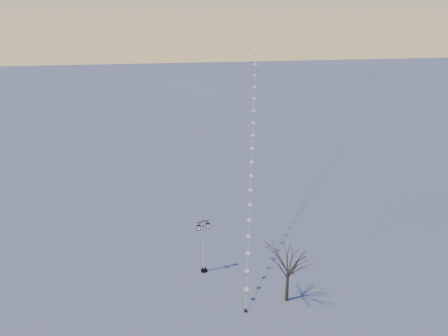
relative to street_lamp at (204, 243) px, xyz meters
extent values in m
plane|color=#606061|center=(-0.18, -3.82, -2.52)|extent=(300.00, 300.00, 0.00)
cylinder|color=black|center=(0.00, 0.00, -2.45)|extent=(0.51, 0.51, 0.14)
cylinder|color=black|center=(0.00, 0.00, -2.32)|extent=(0.36, 0.36, 0.13)
cylinder|color=white|center=(0.00, 0.00, -0.13)|extent=(0.12, 0.12, 4.25)
cylinder|color=black|center=(0.00, 0.00, 1.50)|extent=(0.18, 0.18, 0.05)
cube|color=black|center=(0.00, 0.00, 1.86)|extent=(0.84, 0.29, 0.05)
sphere|color=black|center=(0.00, 0.00, 1.97)|extent=(0.13, 0.13, 0.13)
pyramid|color=black|center=(-0.37, -0.10, 1.73)|extent=(0.40, 0.40, 0.13)
cube|color=beige|center=(-0.37, -0.10, 1.45)|extent=(0.24, 0.24, 0.31)
cube|color=black|center=(-0.37, -0.10, 1.28)|extent=(0.27, 0.27, 0.04)
pyramid|color=black|center=(0.37, 0.10, 1.73)|extent=(0.40, 0.40, 0.13)
cube|color=beige|center=(0.37, 0.10, 1.45)|extent=(0.24, 0.24, 0.31)
cube|color=black|center=(0.37, 0.10, 1.28)|extent=(0.27, 0.27, 0.04)
cone|color=#322A1D|center=(5.33, -4.64, -1.33)|extent=(0.28, 0.28, 2.39)
cylinder|color=black|center=(2.16, -5.39, -2.42)|extent=(0.22, 0.22, 0.22)
cylinder|color=black|center=(2.16, -5.39, -2.39)|extent=(0.03, 0.03, 0.27)
cone|color=#E8502D|center=(7.51, 14.89, 13.98)|extent=(0.09, 0.09, 0.30)
cylinder|color=white|center=(2.16, -5.39, -1.88)|extent=(0.02, 0.02, 0.86)
camera|label=1|loc=(-3.56, -29.41, 16.98)|focal=34.83mm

